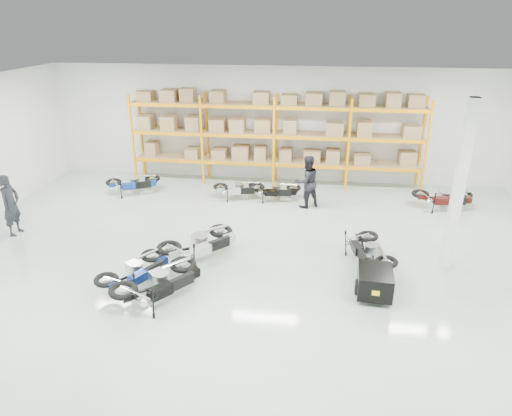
# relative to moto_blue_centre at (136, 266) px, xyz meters

# --- Properties ---
(room) EXTENTS (18.00, 18.00, 18.00)m
(room) POSITION_rel_moto_blue_centre_xyz_m (2.68, 1.51, 1.72)
(room) COLOR #B0C5B5
(room) RESTS_ON ground
(pallet_rack) EXTENTS (11.28, 0.98, 3.62)m
(pallet_rack) POSITION_rel_moto_blue_centre_xyz_m (2.68, 7.96, 1.72)
(pallet_rack) COLOR orange
(pallet_rack) RESTS_ON ground
(structural_column) EXTENTS (0.25, 0.25, 4.50)m
(structural_column) POSITION_rel_moto_blue_centre_xyz_m (7.88, 2.01, 1.72)
(structural_column) COLOR white
(structural_column) RESTS_ON ground
(moto_blue_centre) EXTENTS (1.58, 1.95, 1.13)m
(moto_blue_centre) POSITION_rel_moto_blue_centre_xyz_m (0.00, 0.00, 0.00)
(moto_blue_centre) COLOR #071446
(moto_blue_centre) RESTS_ON ground
(moto_silver_left) EXTENTS (2.10, 2.13, 1.30)m
(moto_silver_left) POSITION_rel_moto_blue_centre_xyz_m (1.26, 1.53, 0.08)
(moto_silver_left) COLOR #AAABB1
(moto_silver_left) RESTS_ON ground
(moto_black_far_left) EXTENTS (2.00, 2.17, 1.29)m
(moto_black_far_left) POSITION_rel_moto_blue_centre_xyz_m (0.80, -0.51, 0.07)
(moto_black_far_left) COLOR black
(moto_black_far_left) RESTS_ON ground
(moto_touring_right) EXTENTS (1.25, 1.92, 1.15)m
(moto_touring_right) POSITION_rel_moto_blue_centre_xyz_m (5.81, 1.86, 0.01)
(moto_touring_right) COLOR black
(moto_touring_right) RESTS_ON ground
(trailer) EXTENTS (0.89, 1.69, 0.71)m
(trailer) POSITION_rel_moto_blue_centre_xyz_m (5.81, 0.26, -0.12)
(trailer) COLOR black
(trailer) RESTS_ON ground
(moto_back_a) EXTENTS (1.94, 1.51, 1.12)m
(moto_back_a) POSITION_rel_moto_blue_centre_xyz_m (-2.49, 6.14, -0.00)
(moto_back_a) COLOR navy
(moto_back_a) RESTS_ON ground
(moto_back_b) EXTENTS (1.71, 1.14, 1.02)m
(moto_back_b) POSITION_rel_moto_blue_centre_xyz_m (1.52, 6.18, -0.05)
(moto_back_b) COLOR #A4A8AE
(moto_back_b) RESTS_ON ground
(moto_back_c) EXTENTS (1.65, 0.92, 1.03)m
(moto_back_c) POSITION_rel_moto_blue_centre_xyz_m (2.89, 6.19, -0.05)
(moto_back_c) COLOR black
(moto_back_c) RESTS_ON ground
(moto_back_d) EXTENTS (1.87, 1.06, 1.16)m
(moto_back_d) POSITION_rel_moto_blue_centre_xyz_m (8.78, 6.12, 0.01)
(moto_back_d) COLOR #410E0D
(moto_back_d) RESTS_ON ground
(person_left) EXTENTS (0.47, 0.70, 1.91)m
(person_left) POSITION_rel_moto_blue_centre_xyz_m (-4.80, 2.32, 0.42)
(person_left) COLOR black
(person_left) RESTS_ON ground
(person_back) EXTENTS (1.14, 1.08, 1.86)m
(person_back) POSITION_rel_moto_blue_centre_xyz_m (4.02, 5.68, 0.40)
(person_back) COLOR black
(person_back) RESTS_ON ground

